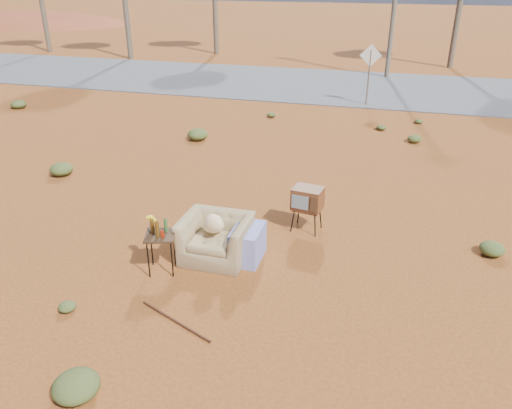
# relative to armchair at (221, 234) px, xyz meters

# --- Properties ---
(ground) EXTENTS (140.00, 140.00, 0.00)m
(ground) POSITION_rel_armchair_xyz_m (0.10, -0.40, -0.48)
(ground) COLOR #944A1D
(ground) RESTS_ON ground
(highway) EXTENTS (140.00, 7.00, 0.04)m
(highway) POSITION_rel_armchair_xyz_m (0.10, 14.60, -0.46)
(highway) COLOR #565659
(highway) RESTS_ON ground
(dirt_mound) EXTENTS (26.00, 18.00, 2.00)m
(dirt_mound) POSITION_rel_armchair_xyz_m (-29.90, 33.60, -0.48)
(dirt_mound) COLOR brown
(dirt_mound) RESTS_ON ground
(armchair) EXTENTS (1.38, 0.87, 1.03)m
(armchair) POSITION_rel_armchair_xyz_m (0.00, 0.00, 0.00)
(armchair) COLOR #967C52
(armchair) RESTS_ON ground
(tv_unit) EXTENTS (0.61, 0.52, 0.89)m
(tv_unit) POSITION_rel_armchair_xyz_m (1.24, 1.42, 0.18)
(tv_unit) COLOR black
(tv_unit) RESTS_ON ground
(side_table) EXTENTS (0.61, 0.61, 0.97)m
(side_table) POSITION_rel_armchair_xyz_m (-0.87, -0.65, 0.24)
(side_table) COLOR #3C2715
(side_table) RESTS_ON ground
(rusty_bar) EXTENTS (1.31, 0.60, 0.04)m
(rusty_bar) POSITION_rel_armchair_xyz_m (-0.07, -1.87, -0.46)
(rusty_bar) COLOR #482313
(rusty_bar) RESTS_ON ground
(road_sign) EXTENTS (0.78, 0.06, 2.19)m
(road_sign) POSITION_rel_armchair_xyz_m (1.60, 11.60, 1.02)
(road_sign) COLOR brown
(road_sign) RESTS_ON ground
(scrub_patch) EXTENTS (17.49, 8.07, 0.33)m
(scrub_patch) POSITION_rel_armchair_xyz_m (-0.72, 4.01, -0.34)
(scrub_patch) COLOR #4A5123
(scrub_patch) RESTS_ON ground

